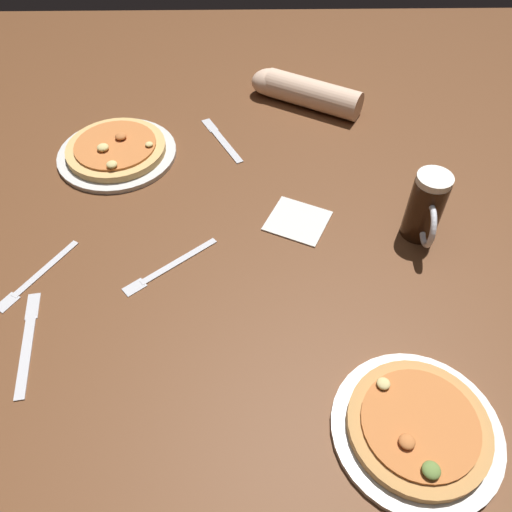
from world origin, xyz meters
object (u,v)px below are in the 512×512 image
(pizza_plate_far, at_px, (117,151))
(knife_right, at_px, (222,139))
(napkin_folded, at_px, (298,220))
(fork_left, at_px, (37,276))
(beer_mug_dark, at_px, (426,208))
(knife_spare, at_px, (27,341))
(fork_spare, at_px, (169,266))
(diner_arm, at_px, (301,91))
(pizza_plate_near, at_px, (417,428))

(pizza_plate_far, bearing_deg, knife_right, 13.20)
(napkin_folded, distance_m, fork_left, 0.55)
(pizza_plate_far, relative_size, beer_mug_dark, 1.88)
(knife_spare, bearing_deg, pizza_plate_far, 82.16)
(knife_right, distance_m, fork_spare, 0.44)
(beer_mug_dark, xyz_separation_m, napkin_folded, (-0.25, 0.04, -0.07))
(napkin_folded, xyz_separation_m, knife_spare, (-0.51, -0.30, -0.00))
(knife_spare, distance_m, diner_arm, 0.95)
(fork_left, distance_m, knife_spare, 0.15)
(fork_left, height_order, knife_right, same)
(diner_arm, bearing_deg, pizza_plate_far, -154.21)
(pizza_plate_far, relative_size, knife_right, 1.50)
(fork_spare, bearing_deg, napkin_folded, 25.27)
(fork_left, relative_size, knife_spare, 0.82)
(beer_mug_dark, distance_m, napkin_folded, 0.27)
(napkin_folded, height_order, fork_spare, napkin_folded)
(beer_mug_dark, xyz_separation_m, knife_spare, (-0.76, -0.26, -0.07))
(beer_mug_dark, relative_size, fork_left, 0.84)
(knife_spare, relative_size, diner_arm, 0.74)
(napkin_folded, xyz_separation_m, knife_right, (-0.18, 0.30, -0.00))
(pizza_plate_near, relative_size, diner_arm, 0.89)
(knife_spare, bearing_deg, diner_arm, 54.48)
(pizza_plate_near, distance_m, knife_spare, 0.69)
(pizza_plate_far, xyz_separation_m, napkin_folded, (0.43, -0.24, -0.01))
(beer_mug_dark, relative_size, diner_arm, 0.51)
(fork_left, bearing_deg, knife_spare, -81.18)
(fork_spare, distance_m, diner_arm, 0.67)
(pizza_plate_near, bearing_deg, diner_arm, 96.82)
(pizza_plate_near, relative_size, fork_left, 1.46)
(pizza_plate_far, bearing_deg, pizza_plate_near, -50.58)
(fork_left, relative_size, knife_right, 0.95)
(beer_mug_dark, distance_m, fork_spare, 0.54)
(napkin_folded, xyz_separation_m, diner_arm, (0.04, 0.47, 0.03))
(knife_right, bearing_deg, napkin_folded, -59.68)
(pizza_plate_near, relative_size, pizza_plate_far, 0.92)
(fork_spare, bearing_deg, beer_mug_dark, 9.23)
(diner_arm, bearing_deg, fork_spare, -117.50)
(pizza_plate_near, distance_m, fork_spare, 0.55)
(beer_mug_dark, xyz_separation_m, diner_arm, (-0.21, 0.51, -0.04))
(beer_mug_dark, bearing_deg, pizza_plate_near, -103.09)
(pizza_plate_near, xyz_separation_m, beer_mug_dark, (0.10, 0.43, 0.06))
(knife_right, distance_m, knife_spare, 0.69)
(pizza_plate_far, distance_m, beer_mug_dark, 0.75)
(knife_spare, height_order, diner_arm, diner_arm)
(pizza_plate_far, bearing_deg, fork_spare, -65.92)
(pizza_plate_far, distance_m, fork_spare, 0.40)
(pizza_plate_far, height_order, beer_mug_dark, beer_mug_dark)
(pizza_plate_near, bearing_deg, fork_spare, 140.61)
(pizza_plate_near, height_order, diner_arm, diner_arm)
(pizza_plate_far, bearing_deg, napkin_folded, -28.93)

